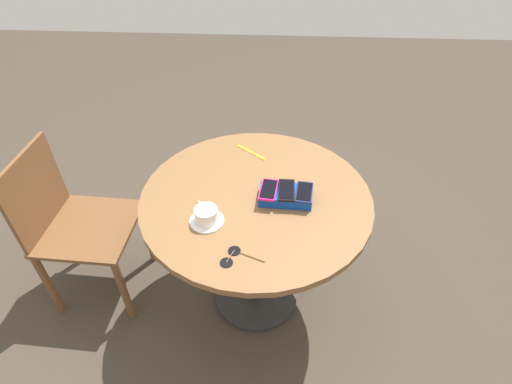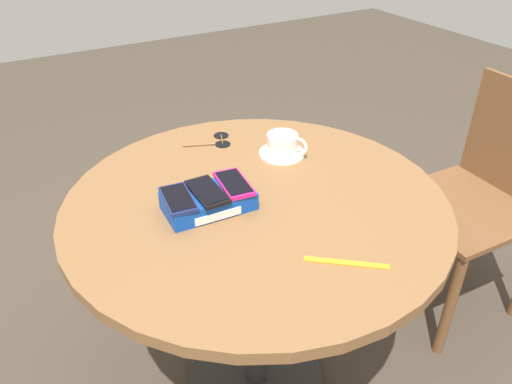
% 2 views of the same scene
% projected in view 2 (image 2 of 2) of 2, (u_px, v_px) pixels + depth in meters
% --- Properties ---
extents(ground_plane, '(8.00, 8.00, 0.00)m').
position_uv_depth(ground_plane, '(256.00, 378.00, 1.67)').
color(ground_plane, '#42382D').
extents(round_table, '(0.99, 0.99, 0.72)m').
position_uv_depth(round_table, '(256.00, 236.00, 1.35)').
color(round_table, '#2D2D2D').
rests_on(round_table, ground_plane).
extents(phone_box, '(0.22, 0.13, 0.05)m').
position_uv_depth(phone_box, '(209.00, 201.00, 1.23)').
color(phone_box, '#0F42AD').
rests_on(phone_box, round_table).
extents(phone_navy, '(0.08, 0.14, 0.01)m').
position_uv_depth(phone_navy, '(178.00, 199.00, 1.19)').
color(phone_navy, navy).
rests_on(phone_navy, phone_box).
extents(phone_black, '(0.07, 0.14, 0.01)m').
position_uv_depth(phone_black, '(207.00, 192.00, 1.22)').
color(phone_black, black).
rests_on(phone_black, phone_box).
extents(phone_magenta, '(0.08, 0.14, 0.01)m').
position_uv_depth(phone_magenta, '(234.00, 183.00, 1.25)').
color(phone_magenta, '#D11975').
rests_on(phone_magenta, phone_box).
extents(saucer, '(0.14, 0.14, 0.01)m').
position_uv_depth(saucer, '(282.00, 153.00, 1.48)').
color(saucer, white).
rests_on(saucer, round_table).
extents(coffee_cup, '(0.09, 0.11, 0.06)m').
position_uv_depth(coffee_cup, '(283.00, 143.00, 1.46)').
color(coffee_cup, white).
rests_on(coffee_cup, saucer).
extents(lanyard_strap, '(0.15, 0.13, 0.00)m').
position_uv_depth(lanyard_strap, '(346.00, 263.00, 1.07)').
color(lanyard_strap, orange).
rests_on(lanyard_strap, round_table).
extents(sunglasses, '(0.16, 0.10, 0.01)m').
position_uv_depth(sunglasses, '(220.00, 140.00, 1.56)').
color(sunglasses, black).
rests_on(sunglasses, round_table).
extents(chair_near_window, '(0.44, 0.44, 0.85)m').
position_uv_depth(chair_near_window, '(477.00, 199.00, 1.77)').
color(chair_near_window, brown).
rests_on(chair_near_window, ground_plane).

